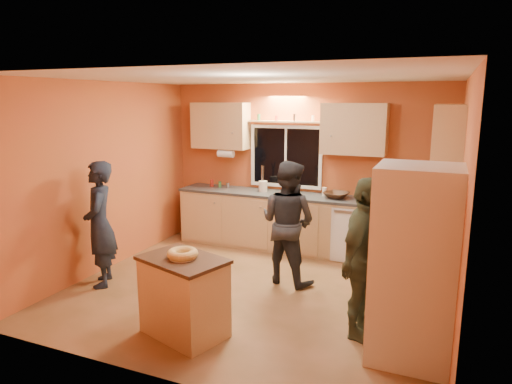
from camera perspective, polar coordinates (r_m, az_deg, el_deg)
The scene contains 14 objects.
ground at distance 5.85m, azimuth -0.09°, elevation -12.23°, with size 4.50×4.50×0.00m, color brown.
room_shell at distance 5.74m, azimuth 2.61°, elevation 4.12°, with size 4.54×4.04×2.61m.
back_counter at distance 7.20m, azimuth 5.29°, elevation -3.85°, with size 4.23×0.62×0.90m.
right_counter at distance 5.76m, azimuth 20.37°, elevation -8.56°, with size 0.62×1.84×0.90m.
refrigerator at distance 4.38m, azimuth 19.15°, elevation -8.56°, with size 0.72×0.70×1.80m, color silver.
island at distance 4.76m, azimuth -8.99°, elevation -12.71°, with size 0.98×0.80×0.82m.
bundt_pastry at distance 4.60m, azimuth -9.16°, elevation -7.63°, with size 0.31×0.31×0.09m, color tan.
person_left at distance 6.11m, azimuth -18.94°, elevation -3.83°, with size 0.59×0.38×1.61m, color black.
person_center at distance 5.89m, azimuth 3.99°, elevation -3.81°, with size 0.78×0.61×1.60m, color black.
person_right at distance 4.65m, azimuth 13.31°, elevation -8.18°, with size 0.96×0.40×1.63m, color #363C26.
mixing_bowl at distance 6.94m, azimuth 9.99°, elevation -0.37°, with size 0.37×0.37×0.09m, color #311D10.
utensil_crock at distance 7.31m, azimuth 0.89°, elevation 0.72°, with size 0.14×0.14×0.17m, color #EFDFC8.
potted_plant at distance 4.81m, azimuth 19.80°, elevation -4.87°, with size 0.28×0.24×0.31m, color gray.
red_box at distance 6.39m, azimuth 21.47°, elevation -2.14°, with size 0.16×0.12×0.07m, color #A72619.
Camera 1 is at (2.09, -4.93, 2.36)m, focal length 32.00 mm.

